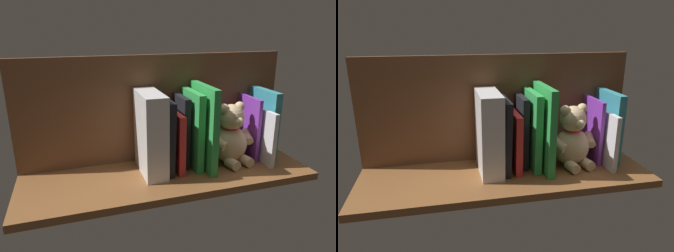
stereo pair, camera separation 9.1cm
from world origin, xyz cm
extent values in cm
cube|color=brown|center=(0.00, 0.00, -1.10)|extent=(87.28, 28.87, 2.20)
cube|color=brown|center=(0.00, -12.18, 17.21)|extent=(87.28, 1.50, 34.41)
cube|color=teal|center=(-34.81, -3.56, 11.47)|extent=(2.41, 14.94, 22.94)
cube|color=silver|center=(-32.00, -1.75, 8.77)|extent=(1.45, 18.57, 17.53)
cube|color=purple|center=(-29.80, -4.47, 10.37)|extent=(1.21, 13.13, 20.74)
ellipsoid|color=#D1B284|center=(-21.72, -1.84, 6.03)|extent=(13.15, 12.19, 12.06)
sphere|color=#D1B284|center=(-21.72, -1.84, 15.17)|extent=(8.29, 8.29, 8.29)
sphere|color=#D1B284|center=(-24.77, -2.42, 18.27)|extent=(3.20, 3.20, 3.20)
sphere|color=#D1B284|center=(-18.67, -1.27, 18.27)|extent=(3.20, 3.20, 3.20)
sphere|color=beige|center=(-22.37, 1.62, 14.54)|extent=(3.20, 3.20, 3.20)
cylinder|color=#D1B284|center=(-27.63, -1.42, 8.14)|extent=(3.75, 6.30, 4.46)
cylinder|color=#D1B284|center=(-16.37, 0.70, 8.14)|extent=(5.45, 6.54, 4.46)
cylinder|color=#D1B284|center=(-25.33, 2.69, 1.60)|extent=(3.98, 5.04, 3.20)
cylinder|color=#D1B284|center=(-20.00, 3.70, 1.60)|extent=(3.98, 5.04, 3.20)
torus|color=red|center=(-21.72, -1.84, 11.87)|extent=(6.42, 6.42, 0.94)
cube|color=green|center=(-11.97, -1.76, 13.05)|extent=(2.11, 18.54, 26.10)
cube|color=green|center=(-8.97, -3.38, 12.04)|extent=(2.14, 15.31, 24.09)
cube|color=black|center=(-6.04, -5.25, 11.19)|extent=(1.96, 11.57, 22.37)
cube|color=red|center=(-3.19, -3.37, 9.11)|extent=(1.99, 15.33, 18.22)
cube|color=black|center=(-0.36, -3.23, 11.22)|extent=(2.48, 15.61, 22.49)
cube|color=silver|center=(4.70, -2.38, 12.36)|extent=(6.45, 17.11, 24.72)
camera|label=1|loc=(26.41, 82.50, 42.93)|focal=33.39mm
camera|label=2|loc=(17.62, 84.81, 42.93)|focal=33.39mm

